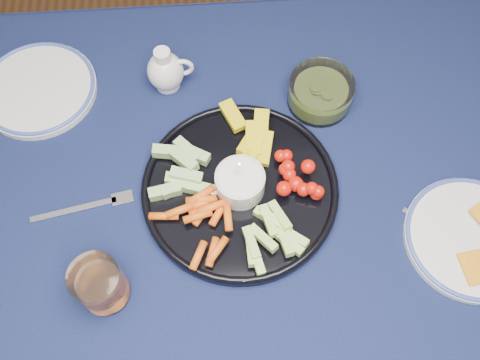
{
  "coord_description": "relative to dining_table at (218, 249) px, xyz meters",
  "views": [
    {
      "loc": [
        0.02,
        -0.33,
        1.62
      ],
      "look_at": [
        0.05,
        0.07,
        0.8
      ],
      "focal_mm": 40.0,
      "sensor_mm": 36.0,
      "label": 1
    }
  ],
  "objects": [
    {
      "name": "dining_table",
      "position": [
        0.0,
        0.0,
        0.0
      ],
      "size": [
        1.67,
        1.07,
        0.75
      ],
      "color": "#50331A",
      "rests_on": "ground"
    },
    {
      "name": "creamer_pitcher",
      "position": [
        -0.08,
        0.32,
        0.13
      ],
      "size": [
        0.09,
        0.07,
        0.1
      ],
      "color": "white",
      "rests_on": "dining_table"
    },
    {
      "name": "crudite_platter",
      "position": [
        0.04,
        0.07,
        0.11
      ],
      "size": [
        0.35,
        0.35,
        0.11
      ],
      "color": "black",
      "rests_on": "dining_table"
    },
    {
      "name": "pickle_bowl",
      "position": [
        0.21,
        0.26,
        0.11
      ],
      "size": [
        0.12,
        0.12,
        0.06
      ],
      "color": "white",
      "rests_on": "dining_table"
    },
    {
      "name": "cheese_plate",
      "position": [
        0.43,
        -0.04,
        0.1
      ],
      "size": [
        0.23,
        0.23,
        0.03
      ],
      "color": "silver",
      "rests_on": "dining_table"
    },
    {
      "name": "juice_tumbler",
      "position": [
        -0.19,
        -0.09,
        0.13
      ],
      "size": [
        0.08,
        0.08,
        0.1
      ],
      "color": "white",
      "rests_on": "dining_table"
    },
    {
      "name": "fork_right",
      "position": [
        0.4,
        -0.04,
        0.09
      ],
      "size": [
        0.13,
        0.12,
        0.0
      ],
      "color": "silver",
      "rests_on": "dining_table"
    },
    {
      "name": "side_plate_extra",
      "position": [
        -0.33,
        0.32,
        0.1
      ],
      "size": [
        0.23,
        0.23,
        0.02
      ],
      "color": "silver",
      "rests_on": "dining_table"
    },
    {
      "name": "fork_left",
      "position": [
        -0.22,
        0.06,
        0.09
      ],
      "size": [
        0.18,
        0.05,
        0.0
      ],
      "color": "silver",
      "rests_on": "dining_table"
    }
  ]
}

